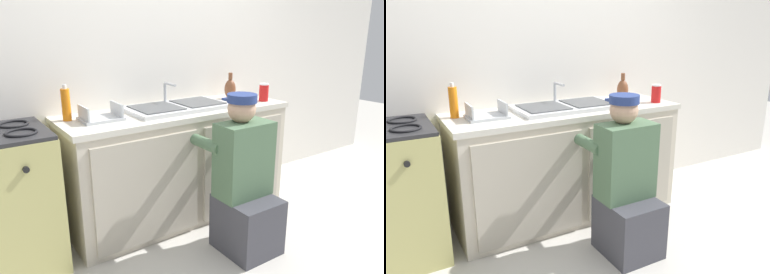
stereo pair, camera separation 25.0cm
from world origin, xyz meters
The scene contains 11 objects.
ground_plane centered at (0.00, 0.00, 0.00)m, with size 12.00×12.00×0.00m, color beige.
back_wall centered at (0.00, 0.65, 1.25)m, with size 6.00×0.10×2.50m, color silver.
counter_cabinet centered at (0.00, 0.29, 0.43)m, with size 1.81×0.62×0.87m.
countertop centered at (0.00, 0.30, 0.89)m, with size 1.85×0.62×0.04m, color beige.
sink_double_basin centered at (0.00, 0.30, 0.93)m, with size 0.80×0.44×0.19m.
stove_range centered at (-1.31, 0.30, 0.46)m, with size 0.62×0.62×0.94m.
plumber_person centered at (0.11, -0.38, 0.46)m, with size 0.42×0.61×1.10m.
soap_bottle_orange centered at (-0.83, 0.41, 1.02)m, with size 0.06×0.06×0.25m.
soda_cup_red centered at (0.79, 0.15, 0.98)m, with size 0.08×0.08×0.15m.
vase_decorative centered at (0.62, 0.40, 1.00)m, with size 0.10×0.10×0.23m.
dish_rack_tray centered at (-0.63, 0.29, 0.93)m, with size 0.28×0.22×0.11m.
Camera 2 is at (-1.32, -2.27, 1.53)m, focal length 35.00 mm.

